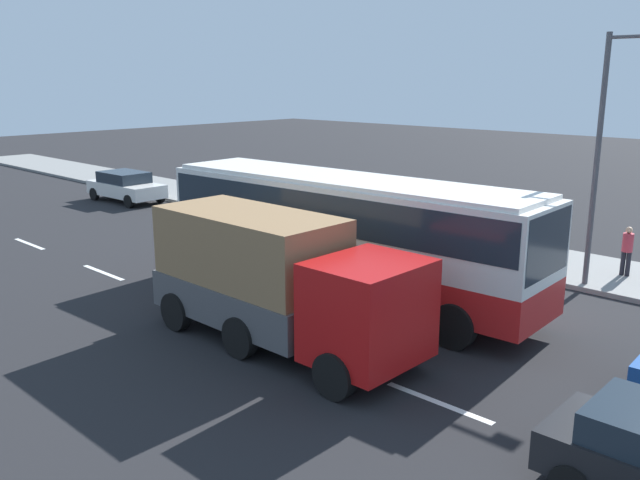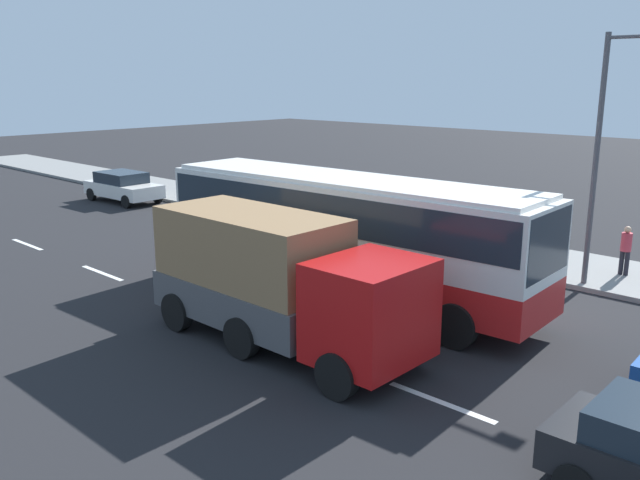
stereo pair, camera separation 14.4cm
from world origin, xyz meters
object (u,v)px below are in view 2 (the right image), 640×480
object	(u,v)px
pedestrian_at_crossing	(512,239)
street_lamp	(606,144)
coach_bus	(344,224)
car_white_minivan	(123,186)
cargo_truck	(278,278)
pedestrian_near_curb	(626,247)

from	to	relation	value
pedestrian_at_crossing	street_lamp	distance (m)	4.19
coach_bus	car_white_minivan	bearing A→B (deg)	165.59
cargo_truck	pedestrian_near_curb	bearing A→B (deg)	69.28
coach_bus	pedestrian_at_crossing	size ratio (longest dim) A/B	7.18
car_white_minivan	pedestrian_near_curb	xyz separation A→B (m)	(23.32, 3.49, 0.24)
coach_bus	cargo_truck	world-z (taller)	coach_bus
cargo_truck	street_lamp	bearing A→B (deg)	67.75
coach_bus	street_lamp	bearing A→B (deg)	45.92
coach_bus	pedestrian_near_curb	world-z (taller)	coach_bus
pedestrian_near_curb	car_white_minivan	bearing A→B (deg)	98.40
car_white_minivan	street_lamp	size ratio (longest dim) A/B	0.63
coach_bus	pedestrian_near_curb	size ratio (longest dim) A/B	7.60
cargo_truck	car_white_minivan	xyz separation A→B (m)	(-19.17, 7.41, -0.84)
car_white_minivan	pedestrian_at_crossing	world-z (taller)	pedestrian_at_crossing
pedestrian_at_crossing	street_lamp	size ratio (longest dim) A/B	0.23
pedestrian_near_curb	cargo_truck	bearing A→B (deg)	159.04
coach_bus	pedestrian_at_crossing	bearing A→B (deg)	65.50
car_white_minivan	coach_bus	bearing A→B (deg)	-13.70
car_white_minivan	pedestrian_at_crossing	bearing A→B (deg)	3.40
coach_bus	car_white_minivan	distance (m)	18.47
pedestrian_near_curb	pedestrian_at_crossing	size ratio (longest dim) A/B	0.94
coach_bus	cargo_truck	xyz separation A→B (m)	(1.13, -3.65, -0.52)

